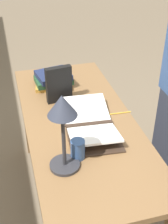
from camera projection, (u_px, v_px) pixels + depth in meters
ground_plane at (80, 205)px, 2.23m from camera, size 12.00×12.00×0.00m
reading_desk at (80, 134)px, 1.88m from camera, size 1.48×0.63×0.75m
open_book at (89, 123)px, 1.75m from camera, size 0.54×0.31×0.07m
book_stack_tall at (54, 80)px, 2.13m from camera, size 0.23×0.27×0.10m
book_standing_upright at (59, 85)px, 1.93m from camera, size 0.06×0.17×0.23m
reading_lamp at (63, 118)px, 1.34m from camera, size 0.15×0.15×0.40m
coffee_mug at (78, 149)px, 1.52m from camera, size 0.10×0.07×0.10m
pencil at (119, 113)px, 1.87m from camera, size 0.01×0.15×0.01m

